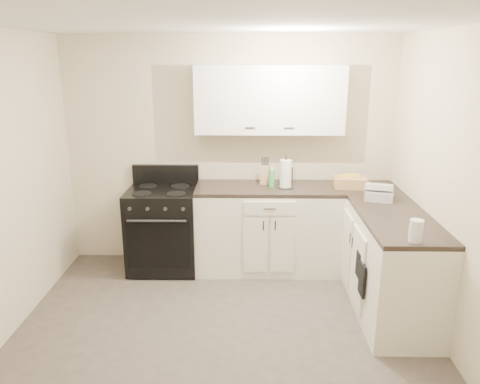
{
  "coord_description": "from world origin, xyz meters",
  "views": [
    {
      "loc": [
        0.2,
        -3.29,
        2.29
      ],
      "look_at": [
        0.13,
        0.85,
        1.07
      ],
      "focal_mm": 35.0,
      "sensor_mm": 36.0,
      "label": 1
    }
  ],
  "objects_px": {
    "stove": "(163,229)",
    "knife_block": "(265,175)",
    "paper_towel": "(286,174)",
    "wicker_basket": "(350,182)",
    "countertop_grill": "(379,195)"
  },
  "relations": [
    {
      "from": "stove",
      "to": "knife_block",
      "type": "xyz_separation_m",
      "value": [
        1.1,
        0.14,
        0.58
      ]
    },
    {
      "from": "paper_towel",
      "to": "knife_block",
      "type": "bearing_deg",
      "value": 145.36
    },
    {
      "from": "stove",
      "to": "wicker_basket",
      "type": "distance_m",
      "value": 2.07
    },
    {
      "from": "knife_block",
      "to": "paper_towel",
      "type": "height_order",
      "value": "paper_towel"
    },
    {
      "from": "wicker_basket",
      "to": "stove",
      "type": "bearing_deg",
      "value": -179.7
    },
    {
      "from": "paper_towel",
      "to": "countertop_grill",
      "type": "bearing_deg",
      "value": -24.79
    },
    {
      "from": "stove",
      "to": "paper_towel",
      "type": "bearing_deg",
      "value": -0.22
    },
    {
      "from": "knife_block",
      "to": "paper_towel",
      "type": "distance_m",
      "value": 0.26
    },
    {
      "from": "stove",
      "to": "wicker_basket",
      "type": "relative_size",
      "value": 2.67
    },
    {
      "from": "stove",
      "to": "countertop_grill",
      "type": "relative_size",
      "value": 3.42
    },
    {
      "from": "stove",
      "to": "paper_towel",
      "type": "relative_size",
      "value": 3.0
    },
    {
      "from": "wicker_basket",
      "to": "countertop_grill",
      "type": "height_order",
      "value": "wicker_basket"
    },
    {
      "from": "stove",
      "to": "knife_block",
      "type": "bearing_deg",
      "value": 7.3
    },
    {
      "from": "stove",
      "to": "knife_block",
      "type": "height_order",
      "value": "knife_block"
    },
    {
      "from": "wicker_basket",
      "to": "countertop_grill",
      "type": "xyz_separation_m",
      "value": [
        0.19,
        -0.42,
        -0.01
      ]
    }
  ]
}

